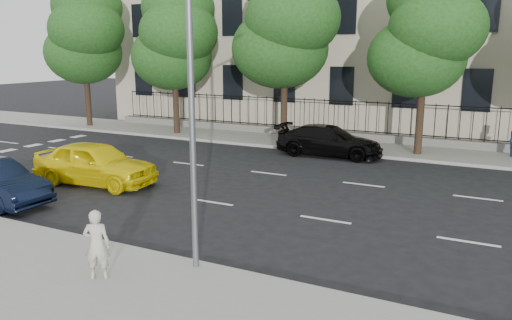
{
  "coord_description": "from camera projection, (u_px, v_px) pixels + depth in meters",
  "views": [
    {
      "loc": [
        8.5,
        -11.26,
        5.01
      ],
      "look_at": [
        1.41,
        3.0,
        1.5
      ],
      "focal_mm": 35.0,
      "sensor_mm": 36.0,
      "label": 1
    }
  ],
  "objects": [
    {
      "name": "tree_d",
      "position": [
        427.0,
        32.0,
        22.85
      ],
      "size": [
        5.34,
        4.94,
        8.84
      ],
      "color": "#382619",
      "rests_on": "far_sidewalk"
    },
    {
      "name": "tree_a",
      "position": [
        86.0,
        32.0,
        31.93
      ],
      "size": [
        5.71,
        5.31,
        9.39
      ],
      "color": "#382619",
      "rests_on": "far_sidewalk"
    },
    {
      "name": "street_light",
      "position": [
        204.0,
        44.0,
        10.88
      ],
      "size": [
        0.25,
        3.32,
        8.05
      ],
      "color": "slate",
      "rests_on": "near_sidewalk"
    },
    {
      "name": "lane_markings",
      "position": [
        243.0,
        186.0,
        18.77
      ],
      "size": [
        49.6,
        4.62,
        0.01
      ],
      "primitive_type": null,
      "color": "silver",
      "rests_on": "ground"
    },
    {
      "name": "yellow_taxi",
      "position": [
        95.0,
        163.0,
        18.88
      ],
      "size": [
        4.97,
        2.28,
        1.65
      ],
      "primitive_type": "imported",
      "rotation": [
        0.0,
        0.0,
        1.64
      ],
      "color": "#FFE508",
      "rests_on": "ground"
    },
    {
      "name": "ground",
      "position": [
        168.0,
        225.0,
        14.62
      ],
      "size": [
        120.0,
        120.0,
        0.0
      ],
      "primitive_type": "plane",
      "color": "black",
      "rests_on": "ground"
    },
    {
      "name": "tree_c",
      "position": [
        287.0,
        23.0,
        25.78
      ],
      "size": [
        5.89,
        5.5,
        9.8
      ],
      "color": "#382619",
      "rests_on": "far_sidewalk"
    },
    {
      "name": "near_sidewalk",
      "position": [
        60.0,
        277.0,
        11.11
      ],
      "size": [
        60.0,
        4.0,
        0.15
      ],
      "primitive_type": "cube",
      "color": "gray",
      "rests_on": "ground"
    },
    {
      "name": "iron_fence",
      "position": [
        334.0,
        129.0,
        28.21
      ],
      "size": [
        30.0,
        0.5,
        2.2
      ],
      "color": "slate",
      "rests_on": "far_sidewalk"
    },
    {
      "name": "woman_near",
      "position": [
        97.0,
        244.0,
        10.72
      ],
      "size": [
        0.68,
        0.6,
        1.56
      ],
      "primitive_type": "imported",
      "rotation": [
        0.0,
        0.0,
        3.64
      ],
      "color": "beige",
      "rests_on": "near_sidewalk"
    },
    {
      "name": "tree_b",
      "position": [
        176.0,
        36.0,
        28.94
      ],
      "size": [
        5.53,
        5.12,
        8.97
      ],
      "color": "#382619",
      "rests_on": "far_sidewalk"
    },
    {
      "name": "black_sedan",
      "position": [
        329.0,
        141.0,
        24.03
      ],
      "size": [
        5.18,
        2.22,
        1.49
      ],
      "primitive_type": "imported",
      "rotation": [
        0.0,
        0.0,
        1.6
      ],
      "color": "black",
      "rests_on": "ground"
    },
    {
      "name": "far_sidewalk",
      "position": [
        324.0,
        144.0,
        26.84
      ],
      "size": [
        60.0,
        4.0,
        0.15
      ],
      "primitive_type": "cube",
      "color": "gray",
      "rests_on": "ground"
    }
  ]
}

